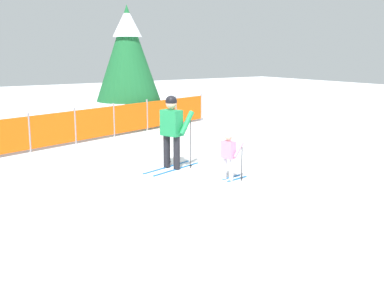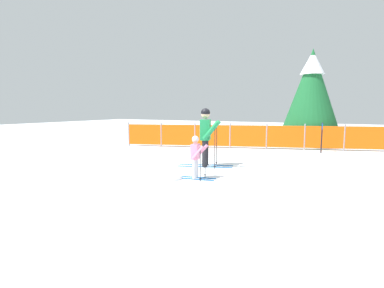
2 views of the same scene
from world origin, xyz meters
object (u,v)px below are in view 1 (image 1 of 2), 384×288
(skier_adult, at_px, (172,125))
(skier_child, at_px, (229,152))
(conifer_far, at_px, (128,52))
(safety_fence, at_px, (95,123))
(trail_marker, at_px, (174,110))

(skier_adult, height_order, skier_child, skier_adult)
(skier_child, height_order, conifer_far, conifer_far)
(skier_adult, xyz_separation_m, skier_child, (0.47, -1.61, -0.43))
(skier_adult, relative_size, skier_child, 1.63)
(safety_fence, bearing_deg, conifer_far, 43.77)
(skier_child, bearing_deg, conifer_far, 68.06)
(skier_adult, xyz_separation_m, safety_fence, (-0.09, 4.56, -0.50))
(conifer_far, height_order, trail_marker, conifer_far)
(safety_fence, height_order, trail_marker, trail_marker)
(conifer_far, relative_size, trail_marker, 3.68)
(conifer_far, distance_m, trail_marker, 3.00)
(conifer_far, bearing_deg, skier_adult, -108.09)
(skier_child, height_order, safety_fence, safety_fence)
(skier_adult, height_order, trail_marker, skier_adult)
(trail_marker, bearing_deg, skier_child, -111.21)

